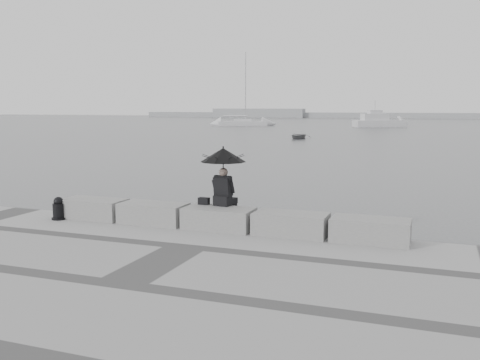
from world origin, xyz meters
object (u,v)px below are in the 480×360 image
at_px(seated_person, 223,164).
at_px(sailboat_left, 242,123).
at_px(dinghy, 298,136).
at_px(motor_cruiser, 379,121).
at_px(mooring_bollard, 59,210).

distance_m(seated_person, sailboat_left, 82.97).
bearing_deg(sailboat_left, dinghy, -85.56).
distance_m(seated_person, motor_cruiser, 81.70).
relative_size(sailboat_left, motor_cruiser, 1.46).
xyz_separation_m(seated_person, dinghy, (-9.12, 43.17, -1.70)).
bearing_deg(motor_cruiser, dinghy, -124.69).
bearing_deg(seated_person, sailboat_left, 119.18).
relative_size(mooring_bollard, sailboat_left, 0.04).
distance_m(sailboat_left, motor_cruiser, 23.56).
relative_size(mooring_bollard, motor_cruiser, 0.07).
distance_m(mooring_bollard, dinghy, 44.19).
relative_size(mooring_bollard, dinghy, 0.17).
height_order(seated_person, mooring_bollard, seated_person).
bearing_deg(sailboat_left, seated_person, -94.34).
height_order(motor_cruiser, dinghy, motor_cruiser).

